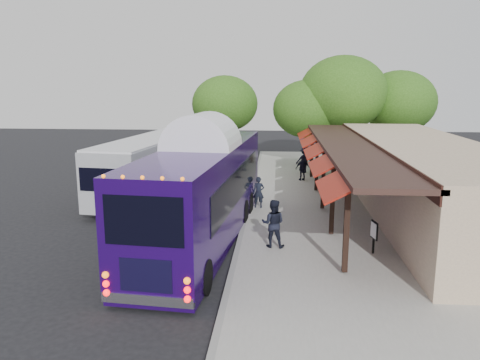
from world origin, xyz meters
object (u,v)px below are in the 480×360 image
(city_bus, at_px, (157,162))
(ped_c, at_px, (303,168))
(ped_a, at_px, (259,192))
(ped_b, at_px, (273,223))
(sign_board, at_px, (374,232))
(ped_d, at_px, (304,160))
(coach_bus, at_px, (203,188))

(city_bus, bearing_deg, ped_c, 30.78)
(ped_a, xyz_separation_m, ped_b, (0.79, -5.74, 0.14))
(ped_b, bearing_deg, sign_board, 179.30)
(ped_a, relative_size, ped_b, 0.85)
(city_bus, relative_size, ped_d, 7.12)
(coach_bus, bearing_deg, sign_board, -6.55)
(sign_board, bearing_deg, city_bus, 125.62)
(coach_bus, relative_size, sign_board, 10.65)
(city_bus, distance_m, ped_a, 6.91)
(ped_b, distance_m, ped_d, 15.54)
(coach_bus, relative_size, ped_c, 8.10)
(city_bus, relative_size, ped_a, 8.07)
(coach_bus, height_order, ped_b, coach_bus)
(coach_bus, relative_size, city_bus, 1.03)
(sign_board, bearing_deg, ped_d, 83.53)
(sign_board, bearing_deg, ped_c, 85.84)
(ped_a, bearing_deg, ped_d, 80.38)
(ped_c, relative_size, sign_board, 1.31)
(coach_bus, height_order, sign_board, coach_bus)
(ped_c, distance_m, ped_d, 2.72)
(ped_b, distance_m, sign_board, 3.73)
(coach_bus, height_order, ped_d, coach_bus)
(sign_board, bearing_deg, coach_bus, 155.76)
(ped_a, xyz_separation_m, ped_d, (2.80, 9.67, 0.11))
(ped_c, bearing_deg, coach_bus, 49.16)
(ped_c, distance_m, sign_board, 13.27)
(ped_a, distance_m, ped_d, 10.06)
(city_bus, height_order, sign_board, city_bus)
(ped_c, xyz_separation_m, sign_board, (1.94, -13.13, 0.02))
(ped_c, height_order, ped_d, ped_d)
(coach_bus, distance_m, sign_board, 6.79)
(coach_bus, bearing_deg, ped_c, 73.79)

